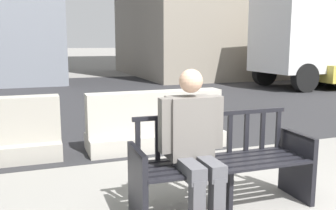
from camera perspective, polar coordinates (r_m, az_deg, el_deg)
The scene contains 4 objects.
street_asphalt at distance 10.94m, azimuth -9.81°, elevation 1.32°, with size 120.00×12.00×0.01m, color #28282B.
street_bench at distance 3.56m, azimuth 8.25°, elevation -9.35°, with size 1.70×0.55×0.88m.
seated_person at distance 3.30m, azimuth 3.96°, elevation -5.49°, with size 0.58×0.73×1.31m.
jersey_barrier_centre at distance 5.52m, azimuth -1.93°, elevation -3.06°, with size 2.00×0.69×0.84m.
Camera 1 is at (-1.90, -1.96, 1.54)m, focal length 40.00 mm.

